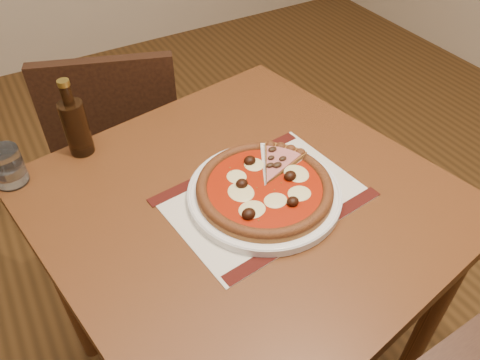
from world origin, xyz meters
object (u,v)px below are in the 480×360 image
(chair_far, at_px, (122,142))
(plate, at_px, (264,194))
(water_glass, at_px, (7,166))
(bottle, at_px, (76,125))
(pizza, at_px, (265,187))
(table, at_px, (244,228))

(chair_far, distance_m, plate, 0.76)
(water_glass, relative_size, bottle, 0.45)
(pizza, xyz_separation_m, water_glass, (-0.45, 0.32, 0.01))
(pizza, bearing_deg, plate, 38.00)
(pizza, bearing_deg, bottle, 129.47)
(chair_far, height_order, pizza, chair_far)
(plate, distance_m, bottle, 0.45)
(pizza, xyz_separation_m, bottle, (-0.29, 0.35, 0.04))
(table, height_order, plate, plate)
(chair_far, height_order, bottle, bottle)
(plate, bearing_deg, chair_far, 99.66)
(chair_far, bearing_deg, pizza, 119.43)
(chair_far, xyz_separation_m, water_glass, (-0.33, -0.37, 0.32))
(chair_far, height_order, water_glass, water_glass)
(table, xyz_separation_m, bottle, (-0.25, 0.32, 0.18))
(table, xyz_separation_m, pizza, (0.03, -0.03, 0.13))
(plate, bearing_deg, table, 142.59)
(chair_far, bearing_deg, water_glass, 68.35)
(chair_far, distance_m, water_glass, 0.59)
(chair_far, distance_m, pizza, 0.77)
(plate, distance_m, water_glass, 0.55)
(bottle, bearing_deg, table, -51.78)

